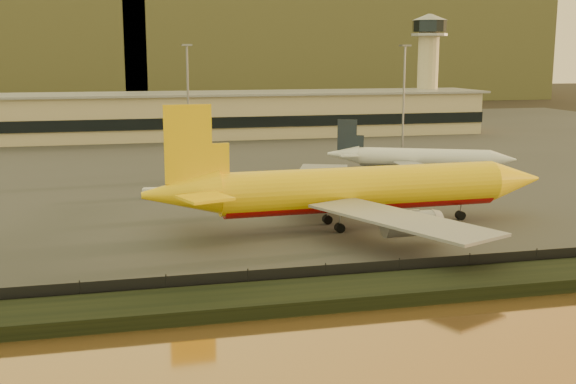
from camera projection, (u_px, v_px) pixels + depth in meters
name	position (u px, v px, depth m)	size (l,w,h in m)	color
ground	(342.00, 251.00, 87.19)	(900.00, 900.00, 0.00)	black
embankment	(396.00, 289.00, 70.83)	(320.00, 7.00, 1.40)	black
tarmac	(224.00, 150.00, 177.85)	(320.00, 220.00, 0.20)	#2D2D2D
perimeter_fence	(381.00, 271.00, 74.54)	(300.00, 0.05, 2.20)	black
terminal_building	(156.00, 116.00, 202.50)	(202.00, 25.00, 12.60)	tan
control_tower	(428.00, 60.00, 224.40)	(11.20, 11.20, 35.50)	tan
apron_light_masts	(304.00, 90.00, 159.31)	(152.20, 12.20, 25.40)	slate
distant_hills	(120.00, 40.00, 401.05)	(470.00, 160.00, 70.00)	brown
dhl_cargo_jet	(355.00, 190.00, 97.66)	(57.02, 55.94, 17.06)	yellow
white_narrowbody_jet	(420.00, 158.00, 141.42)	(34.73, 32.82, 10.52)	silver
gse_vehicle_yellow	(343.00, 192.00, 118.49)	(4.25, 1.91, 1.91)	yellow
gse_vehicle_white	(154.00, 193.00, 118.10)	(3.67, 1.65, 1.65)	silver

